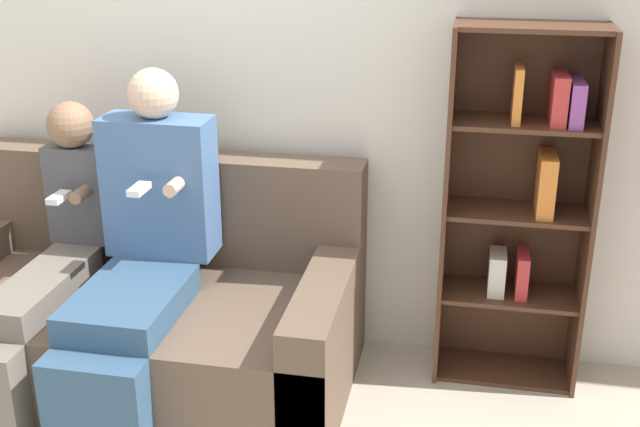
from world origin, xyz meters
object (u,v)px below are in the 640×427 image
object	(u,v)px
couch	(142,314)
adult_seated	(142,245)
child_seated	(47,260)
bookshelf	(521,201)

from	to	relation	value
couch	adult_seated	size ratio (longest dim) A/B	1.35
adult_seated	child_seated	size ratio (longest dim) A/B	1.14
bookshelf	child_seated	bearing A→B (deg)	-164.87
couch	bookshelf	size ratio (longest dim) A/B	1.19
child_seated	couch	bearing A→B (deg)	23.69
child_seated	adult_seated	bearing A→B (deg)	6.09
couch	bookshelf	xyz separation A→B (m)	(1.47, 0.34, 0.47)
couch	adult_seated	xyz separation A→B (m)	(0.07, -0.10, 0.35)
couch	bookshelf	world-z (taller)	bookshelf
couch	adult_seated	world-z (taller)	adult_seated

